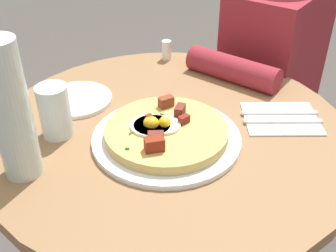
% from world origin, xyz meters
% --- Properties ---
extents(dining_table, '(0.82, 0.82, 0.74)m').
position_xyz_m(dining_table, '(0.00, 0.00, 0.56)').
color(dining_table, olive).
rests_on(dining_table, ground_plane).
extents(person_seated, '(0.51, 0.28, 1.14)m').
position_xyz_m(person_seated, '(0.57, -0.01, 0.51)').
color(person_seated, '#2D2D33').
rests_on(person_seated, ground_plane).
extents(pizza_plate, '(0.32, 0.32, 0.01)m').
position_xyz_m(pizza_plate, '(-0.05, -0.03, 0.75)').
color(pizza_plate, white).
rests_on(pizza_plate, dining_table).
extents(breakfast_pizza, '(0.26, 0.26, 0.05)m').
position_xyz_m(breakfast_pizza, '(-0.05, -0.02, 0.77)').
color(breakfast_pizza, tan).
rests_on(breakfast_pizza, pizza_plate).
extents(bread_plate, '(0.18, 0.18, 0.01)m').
position_xyz_m(bread_plate, '(-0.04, 0.25, 0.75)').
color(bread_plate, silver).
rests_on(bread_plate, dining_table).
extents(napkin, '(0.21, 0.22, 0.00)m').
position_xyz_m(napkin, '(0.18, -0.19, 0.74)').
color(napkin, white).
rests_on(napkin, dining_table).
extents(fork, '(0.12, 0.15, 0.00)m').
position_xyz_m(fork, '(0.19, -0.18, 0.75)').
color(fork, silver).
rests_on(fork, napkin).
extents(knife, '(0.12, 0.15, 0.00)m').
position_xyz_m(knife, '(0.16, -0.20, 0.75)').
color(knife, silver).
rests_on(knife, napkin).
extents(water_glass, '(0.07, 0.07, 0.12)m').
position_xyz_m(water_glass, '(-0.17, 0.18, 0.80)').
color(water_glass, silver).
rests_on(water_glass, dining_table).
extents(water_bottle, '(0.07, 0.07, 0.27)m').
position_xyz_m(water_bottle, '(-0.29, 0.14, 0.88)').
color(water_bottle, silver).
rests_on(water_bottle, dining_table).
extents(salt_shaker, '(0.03, 0.03, 0.06)m').
position_xyz_m(salt_shaker, '(0.29, 0.22, 0.77)').
color(salt_shaker, white).
rests_on(salt_shaker, dining_table).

